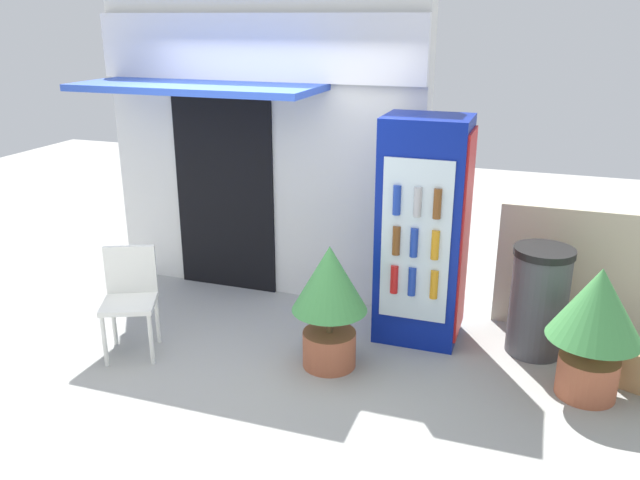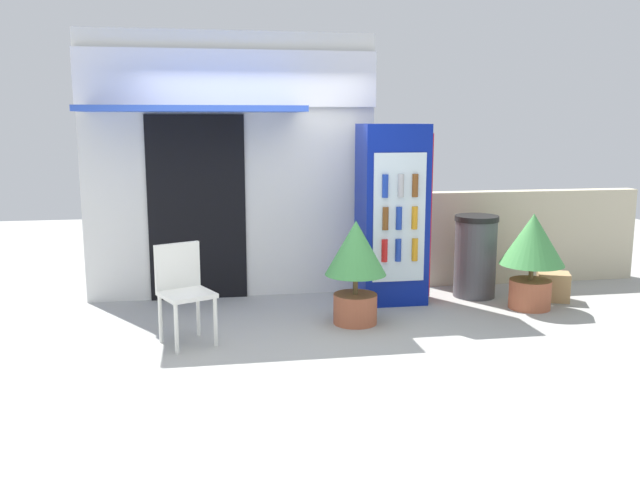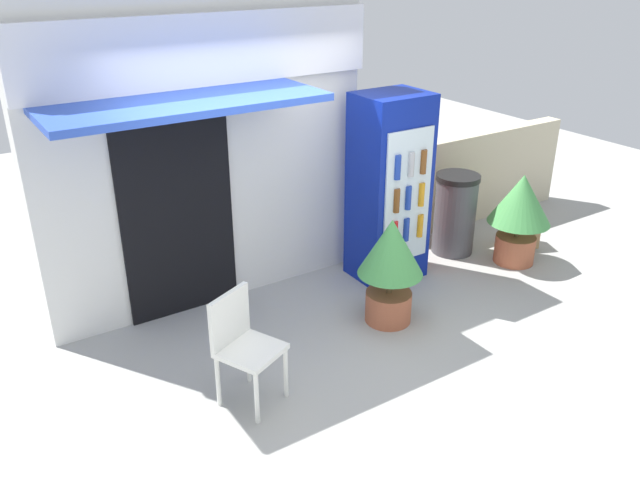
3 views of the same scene
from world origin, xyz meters
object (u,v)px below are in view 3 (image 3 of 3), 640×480
(plastic_chair, at_px, (242,340))
(potted_plant_near_shop, at_px, (391,261))
(potted_plant_curbside, at_px, (520,209))
(drink_cooler, at_px, (390,189))
(cardboard_box, at_px, (521,233))
(trash_bin, at_px, (455,214))

(plastic_chair, bearing_deg, potted_plant_near_shop, 9.94)
(plastic_chair, bearing_deg, potted_plant_curbside, 7.90)
(drink_cooler, distance_m, potted_plant_near_shop, 1.02)
(drink_cooler, distance_m, cardboard_box, 1.98)
(potted_plant_near_shop, relative_size, trash_bin, 1.11)
(potted_plant_curbside, relative_size, trash_bin, 1.10)
(drink_cooler, relative_size, potted_plant_curbside, 1.90)
(drink_cooler, height_order, cardboard_box, drink_cooler)
(drink_cooler, xyz_separation_m, potted_plant_curbside, (1.37, -0.55, -0.34))
(drink_cooler, xyz_separation_m, potted_plant_near_shop, (-0.58, -0.76, -0.35))
(potted_plant_near_shop, height_order, cardboard_box, potted_plant_near_shop)
(potted_plant_near_shop, height_order, trash_bin, potted_plant_near_shop)
(plastic_chair, relative_size, trash_bin, 0.96)
(drink_cooler, height_order, potted_plant_curbside, drink_cooler)
(plastic_chair, height_order, trash_bin, trash_bin)
(potted_plant_curbside, bearing_deg, trash_bin, 124.10)
(drink_cooler, xyz_separation_m, cardboard_box, (1.78, -0.29, -0.81))
(cardboard_box, bearing_deg, trash_bin, 158.34)
(drink_cooler, height_order, plastic_chair, drink_cooler)
(potted_plant_curbside, relative_size, cardboard_box, 3.00)
(trash_bin, height_order, cardboard_box, trash_bin)
(cardboard_box, bearing_deg, potted_plant_near_shop, -168.75)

